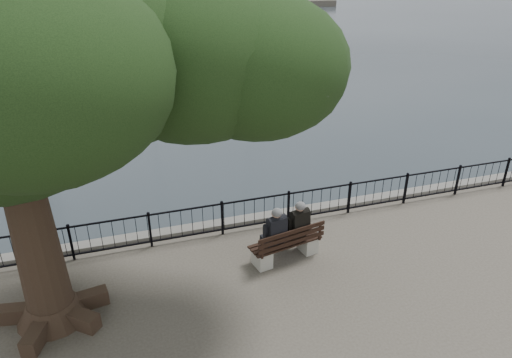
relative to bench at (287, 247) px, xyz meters
name	(u,v)px	position (x,y,z in m)	size (l,w,h in m)	color
harbor	(251,234)	(-0.29, 2.18, -0.86)	(260.00, 260.00, 1.20)	#615F5B
railing	(256,212)	(-0.29, 1.68, 0.20)	(22.06, 0.06, 1.00)	black
bench	(287,247)	(0.00, 0.00, 0.00)	(2.02, 0.93, 1.02)	#9B9888
person_left	(273,236)	(-0.36, 0.05, 0.39)	(0.55, 0.86, 1.63)	black
person_right	(296,229)	(0.31, 0.17, 0.39)	(0.55, 0.86, 1.63)	black
tree	(43,53)	(-4.84, -0.33, 5.25)	(10.45, 7.30, 8.53)	black
lion_monument	(149,14)	(1.71, 49.10, 0.96)	(6.25, 6.25, 9.16)	#615F5B
sailboat_a	(44,125)	(-7.38, 15.71, -1.03)	(3.14, 6.25, 11.86)	white
sailboat_b	(149,91)	(-1.41, 20.90, -1.04)	(3.61, 5.90, 11.26)	white
sailboat_c	(247,89)	(4.82, 19.57, -1.03)	(2.49, 5.41, 11.00)	white
sailboat_d	(261,72)	(7.41, 24.37, -1.07)	(1.79, 5.08, 8.92)	white
sailboat_f	(179,49)	(2.95, 35.95, -1.03)	(2.03, 4.99, 10.56)	white
sailboat_g	(195,45)	(4.86, 37.92, -1.05)	(3.33, 5.54, 10.35)	white
sailboat_h	(113,42)	(-2.88, 42.27, -0.98)	(1.79, 5.07, 12.33)	white
sailboat_i	(228,48)	(7.69, 35.23, -1.01)	(1.65, 5.41, 11.81)	white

